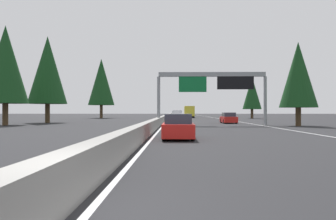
% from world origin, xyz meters
% --- Properties ---
extents(ground_plane, '(320.00, 320.00, 0.00)m').
position_xyz_m(ground_plane, '(60.00, 0.00, 0.00)').
color(ground_plane, '#262628').
extents(median_barrier, '(180.00, 0.56, 0.90)m').
position_xyz_m(median_barrier, '(80.00, 0.30, 0.45)').
color(median_barrier, gray).
rests_on(median_barrier, ground).
extents(shoulder_stripe_right, '(160.00, 0.16, 0.01)m').
position_xyz_m(shoulder_stripe_right, '(70.00, -11.52, 0.01)').
color(shoulder_stripe_right, silver).
rests_on(shoulder_stripe_right, ground).
extents(shoulder_stripe_median, '(160.00, 0.16, 0.01)m').
position_xyz_m(shoulder_stripe_median, '(70.00, -0.25, 0.01)').
color(shoulder_stripe_median, silver).
rests_on(shoulder_stripe_median, ground).
extents(sign_gantry_overhead, '(0.50, 12.68, 6.16)m').
position_xyz_m(sign_gantry_overhead, '(32.82, -6.04, 4.90)').
color(sign_gantry_overhead, gray).
rests_on(sign_gantry_overhead, ground).
extents(sedan_far_left, '(4.40, 1.80, 1.47)m').
position_xyz_m(sedan_far_left, '(14.49, -1.79, 0.68)').
color(sedan_far_left, red).
rests_on(sedan_far_left, ground).
extents(sedan_far_right, '(4.40, 1.80, 1.47)m').
position_xyz_m(sedan_far_right, '(39.53, -8.89, 0.68)').
color(sedan_far_right, red).
rests_on(sedan_far_right, ground).
extents(box_truck_distant_a, '(8.50, 2.40, 2.95)m').
position_xyz_m(box_truck_distant_a, '(78.79, -5.21, 1.61)').
color(box_truck_distant_a, gold).
rests_on(box_truck_distant_a, ground).
extents(sedan_mid_left, '(4.40, 1.80, 1.47)m').
position_xyz_m(sedan_mid_left, '(115.18, -1.97, 0.68)').
color(sedan_mid_left, white).
rests_on(sedan_mid_left, ground).
extents(pickup_distant_b, '(5.60, 2.00, 1.86)m').
position_xyz_m(pickup_distant_b, '(61.81, -1.99, 0.91)').
color(pickup_distant_b, silver).
rests_on(pickup_distant_b, ground).
extents(conifer_right_near, '(4.11, 4.11, 9.33)m').
position_xyz_m(conifer_right_near, '(31.34, -15.23, 5.66)').
color(conifer_right_near, '#4C3823').
rests_on(conifer_right_near, ground).
extents(conifer_right_mid, '(4.29, 4.29, 9.74)m').
position_xyz_m(conifer_right_mid, '(69.97, -19.25, 5.92)').
color(conifer_right_mid, '#4C3823').
rests_on(conifer_right_mid, ground).
extents(conifer_left_foreground, '(5.12, 5.12, 11.64)m').
position_xyz_m(conifer_left_foreground, '(32.41, 18.11, 7.07)').
color(conifer_left_foreground, '#4C3823').
rests_on(conifer_left_foreground, ground).
extents(conifer_left_near, '(5.40, 5.40, 12.28)m').
position_xyz_m(conifer_left_near, '(40.60, 16.43, 7.46)').
color(conifer_left_near, '#4C3823').
rests_on(conifer_left_near, ground).
extents(conifer_left_mid, '(6.32, 6.32, 14.36)m').
position_xyz_m(conifer_left_mid, '(73.14, 16.26, 8.74)').
color(conifer_left_mid, '#4C3823').
rests_on(conifer_left_mid, ground).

